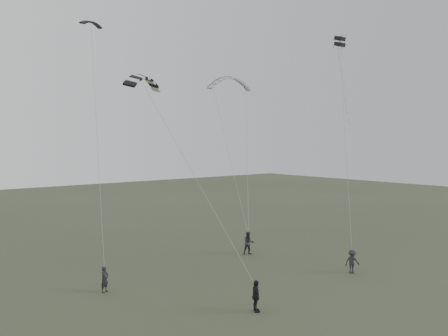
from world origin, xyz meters
TOP-DOWN VIEW (x-y plane):
  - ground at (0.00, 0.00)m, footprint 140.00×140.00m
  - flyer_left at (-8.14, 5.41)m, footprint 0.64×0.55m
  - flyer_right at (3.99, 6.49)m, footprint 1.07×1.00m
  - flyer_center at (-3.43, -2.21)m, footprint 0.81×1.03m
  - flyer_far at (6.00, -1.39)m, footprint 1.16×0.98m
  - kite_dark_small at (-5.92, 12.11)m, footprint 1.77×1.11m
  - kite_pale_large at (7.90, 13.43)m, footprint 4.33×2.31m
  - kite_striped at (-4.76, 6.81)m, footprint 3.26×2.32m
  - kite_box at (9.74, 2.58)m, footprint 0.67×0.81m

SIDE VIEW (x-z plane):
  - ground at x=0.00m, z-range 0.00..0.00m
  - flyer_left at x=-8.14m, z-range 0.00..1.49m
  - flyer_far at x=6.00m, z-range 0.00..1.56m
  - flyer_center at x=-3.43m, z-range 0.00..1.63m
  - flyer_right at x=3.99m, z-range 0.00..1.76m
  - kite_striped at x=-4.76m, z-range 12.04..13.42m
  - kite_pale_large at x=7.90m, z-range 13.69..15.51m
  - kite_box at x=9.74m, z-range 15.85..16.69m
  - kite_dark_small at x=-5.92m, z-range 16.73..17.37m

